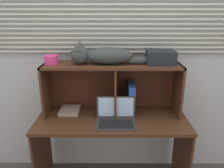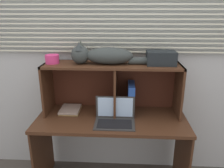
{
  "view_description": "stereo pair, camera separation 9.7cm",
  "coord_description": "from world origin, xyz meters",
  "px_view_note": "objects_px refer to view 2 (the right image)",
  "views": [
    {
      "loc": [
        0.01,
        -1.64,
        1.7
      ],
      "look_at": [
        0.0,
        0.34,
        1.04
      ],
      "focal_mm": 35.57,
      "sensor_mm": 36.0,
      "label": 1
    },
    {
      "loc": [
        0.11,
        -1.64,
        1.7
      ],
      "look_at": [
        0.0,
        0.34,
        1.04
      ],
      "focal_mm": 35.57,
      "sensor_mm": 36.0,
      "label": 2
    }
  ],
  "objects_px": {
    "binder_upright": "(131,99)",
    "book_stack": "(70,110)",
    "cat": "(103,55)",
    "small_basket": "(52,59)",
    "storage_box": "(161,58)",
    "laptop": "(115,118)"
  },
  "relations": [
    {
      "from": "binder_upright",
      "to": "cat",
      "type": "bearing_deg",
      "value": 180.0
    },
    {
      "from": "laptop",
      "to": "book_stack",
      "type": "relative_size",
      "value": 1.48
    },
    {
      "from": "book_stack",
      "to": "binder_upright",
      "type": "bearing_deg",
      "value": 0.05
    },
    {
      "from": "cat",
      "to": "binder_upright",
      "type": "distance_m",
      "value": 0.49
    },
    {
      "from": "laptop",
      "to": "book_stack",
      "type": "bearing_deg",
      "value": 155.85
    },
    {
      "from": "cat",
      "to": "small_basket",
      "type": "distance_m",
      "value": 0.47
    },
    {
      "from": "laptop",
      "to": "storage_box",
      "type": "relative_size",
      "value": 1.39
    },
    {
      "from": "storage_box",
      "to": "binder_upright",
      "type": "bearing_deg",
      "value": 180.0
    },
    {
      "from": "binder_upright",
      "to": "book_stack",
      "type": "relative_size",
      "value": 1.25
    },
    {
      "from": "laptop",
      "to": "cat",
      "type": "bearing_deg",
      "value": 120.71
    },
    {
      "from": "book_stack",
      "to": "storage_box",
      "type": "bearing_deg",
      "value": 0.03
    },
    {
      "from": "cat",
      "to": "small_basket",
      "type": "xyz_separation_m",
      "value": [
        -0.47,
        -0.0,
        -0.04
      ]
    },
    {
      "from": "cat",
      "to": "book_stack",
      "type": "height_order",
      "value": "cat"
    },
    {
      "from": "cat",
      "to": "binder_upright",
      "type": "height_order",
      "value": "cat"
    },
    {
      "from": "binder_upright",
      "to": "book_stack",
      "type": "distance_m",
      "value": 0.61
    },
    {
      "from": "small_basket",
      "to": "cat",
      "type": "bearing_deg",
      "value": 0.0
    },
    {
      "from": "laptop",
      "to": "book_stack",
      "type": "xyz_separation_m",
      "value": [
        -0.45,
        0.2,
        -0.03
      ]
    },
    {
      "from": "binder_upright",
      "to": "storage_box",
      "type": "bearing_deg",
      "value": 0.0
    },
    {
      "from": "binder_upright",
      "to": "storage_box",
      "type": "relative_size",
      "value": 1.17
    },
    {
      "from": "laptop",
      "to": "storage_box",
      "type": "xyz_separation_m",
      "value": [
        0.4,
        0.2,
        0.5
      ]
    },
    {
      "from": "cat",
      "to": "storage_box",
      "type": "relative_size",
      "value": 3.13
    },
    {
      "from": "cat",
      "to": "binder_upright",
      "type": "bearing_deg",
      "value": -0.0
    }
  ]
}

